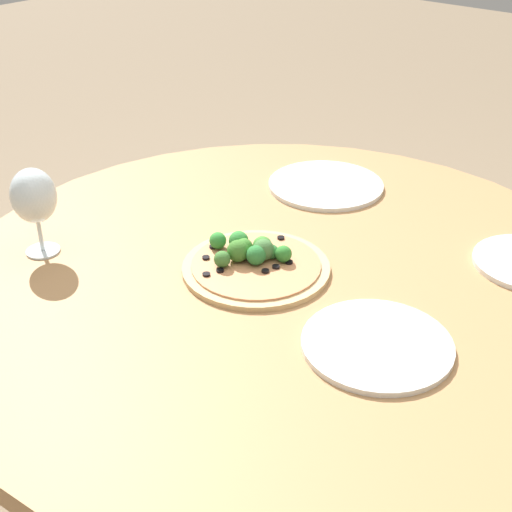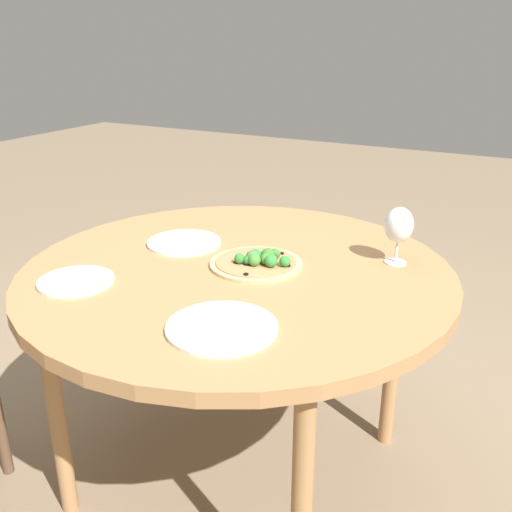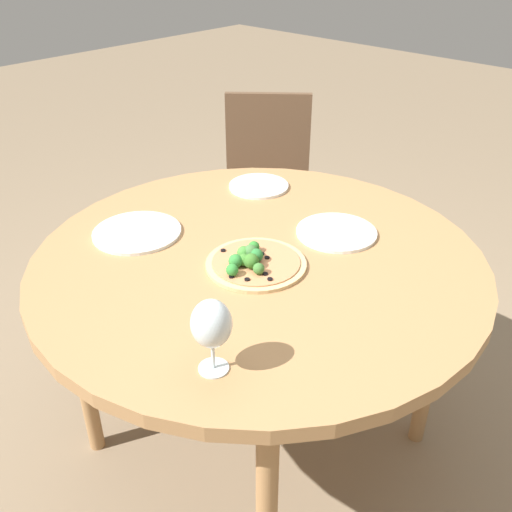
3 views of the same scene
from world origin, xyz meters
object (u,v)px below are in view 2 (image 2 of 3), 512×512
object	(u,v)px
pizza	(258,262)
plate_far	(76,281)
wine_glass	(399,226)
plate_near	(184,242)
plate_side	(222,327)

from	to	relation	value
pizza	plate_far	world-z (taller)	pizza
plate_far	wine_glass	bearing A→B (deg)	-52.98
plate_near	plate_side	bearing A→B (deg)	-136.86
wine_glass	plate_side	world-z (taller)	wine_glass
pizza	wine_glass	distance (m)	0.42
wine_glass	plate_far	size ratio (longest dim) A/B	0.84
plate_far	plate_side	bearing A→B (deg)	-94.40
pizza	plate_side	size ratio (longest dim) A/B	1.05
pizza	plate_side	world-z (taller)	pizza
pizza	plate_far	size ratio (longest dim) A/B	1.33
plate_near	plate_far	distance (m)	0.40
plate_far	plate_side	world-z (taller)	same
pizza	plate_side	bearing A→B (deg)	-164.46
plate_far	plate_side	xyz separation A→B (m)	(-0.04, -0.49, 0.00)
wine_glass	plate_near	distance (m)	0.68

